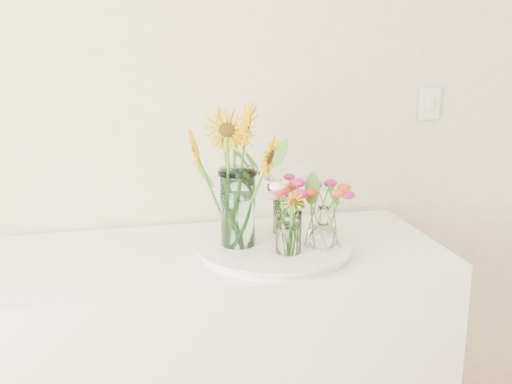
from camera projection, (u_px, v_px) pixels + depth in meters
counter at (222, 378)px, 2.12m from camera, size 1.40×0.60×0.90m
tray at (274, 250)px, 1.97m from camera, size 0.45×0.45×0.02m
mason_jar at (238, 208)px, 1.94m from camera, size 0.12×0.12×0.25m
sunflower_bouquet at (238, 177)px, 1.92m from camera, size 0.55×0.55×0.44m
small_vase_a at (288, 232)px, 1.89m from camera, size 0.10×0.10×0.13m
wildflower_posy_a at (289, 218)px, 1.88m from camera, size 0.18×0.18×0.22m
small_vase_b at (323, 227)px, 1.94m from camera, size 0.11×0.11×0.13m
wildflower_posy_b at (323, 213)px, 1.93m from camera, size 0.22×0.22×0.22m
small_vase_c at (283, 217)px, 2.07m from camera, size 0.08×0.08×0.11m
wildflower_posy_c at (283, 204)px, 2.06m from camera, size 0.17×0.17×0.20m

